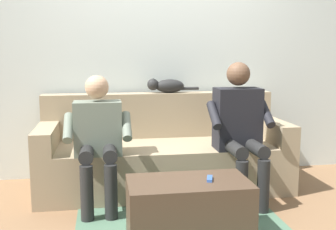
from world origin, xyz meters
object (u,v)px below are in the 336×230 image
at_px(person_left_seated, 240,124).
at_px(remote_blue, 210,179).
at_px(cat_on_backrest, 166,86).
at_px(person_right_seated, 98,134).
at_px(coffee_table, 188,211).
at_px(couch, 163,155).

height_order(person_left_seated, remote_blue, person_left_seated).
distance_m(cat_on_backrest, remote_blue, 1.52).
height_order(person_right_seated, cat_on_backrest, person_right_seated).
bearing_deg(cat_on_backrest, coffee_table, 87.02).
xyz_separation_m(couch, cat_on_backrest, (-0.07, -0.28, 0.63)).
xyz_separation_m(person_left_seated, person_right_seated, (1.19, 0.01, -0.05)).
bearing_deg(person_left_seated, remote_blue, 58.03).
height_order(couch, person_left_seated, person_left_seated).
height_order(couch, cat_on_backrest, cat_on_backrest).
xyz_separation_m(coffee_table, person_right_seated, (0.60, -0.72, 0.40)).
distance_m(couch, remote_blue, 1.17).
xyz_separation_m(coffee_table, cat_on_backrest, (-0.07, -1.42, 0.73)).
distance_m(couch, person_left_seated, 0.82).
xyz_separation_m(person_left_seated, cat_on_backrest, (0.52, -0.70, 0.28)).
bearing_deg(cat_on_backrest, couch, 74.97).
bearing_deg(coffee_table, cat_on_backrest, -92.98).
relative_size(couch, person_right_seated, 2.09).
bearing_deg(coffee_table, person_left_seated, -129.60).
bearing_deg(remote_blue, cat_on_backrest, -160.90).
bearing_deg(cat_on_backrest, person_right_seated, 46.58).
distance_m(couch, coffee_table, 1.15).
bearing_deg(person_right_seated, couch, -144.03).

